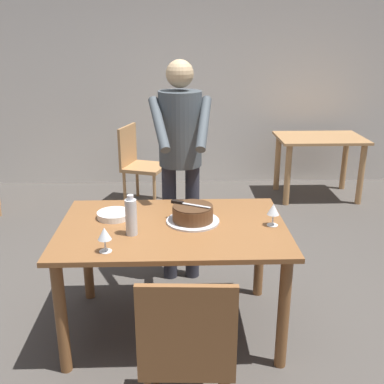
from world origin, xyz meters
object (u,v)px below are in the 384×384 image
object	(u,v)px
wine_glass_near	(104,234)
wine_glass_far	(273,210)
chair_near_side	(187,347)
person_cutting_cake	(180,149)
cake_on_platter	(193,214)
plate_stack	(114,215)
cake_knife	(183,203)
main_dining_table	(173,242)
water_bottle	(131,217)
background_chair_0	(138,162)
background_table	(319,150)

from	to	relation	value
wine_glass_near	wine_glass_far	xyz separation A→B (m)	(1.00, 0.33, 0.00)
wine_glass_near	chair_near_side	xyz separation A→B (m)	(0.44, -0.50, -0.36)
wine_glass_far	person_cutting_cake	distance (m)	0.93
cake_on_platter	plate_stack	distance (m)	0.52
cake_knife	main_dining_table	bearing A→B (deg)	-126.16
main_dining_table	chair_near_side	world-z (taller)	chair_near_side
wine_glass_far	water_bottle	distance (m)	0.88
wine_glass_far	person_cutting_cake	bearing A→B (deg)	128.86
wine_glass_near	background_chair_0	xyz separation A→B (m)	(-0.04, 2.82, -0.36)
cake_knife	person_cutting_cake	bearing A→B (deg)	90.64
water_bottle	chair_near_side	bearing A→B (deg)	-66.58
cake_on_platter	background_table	bearing A→B (deg)	57.97
wine_glass_far	person_cutting_cake	size ratio (longest dim) A/B	0.08
cake_on_platter	cake_knife	bearing A→B (deg)	152.58
chair_near_side	cake_knife	bearing A→B (deg)	90.41
background_chair_0	wine_glass_near	bearing A→B (deg)	-89.11
wine_glass_far	background_table	world-z (taller)	wine_glass_far
wine_glass_far	cake_knife	bearing A→B (deg)	169.20
plate_stack	wine_glass_near	xyz separation A→B (m)	(0.01, -0.49, 0.08)
cake_on_platter	person_cutting_cake	distance (m)	0.69
cake_knife	plate_stack	world-z (taller)	cake_knife
main_dining_table	wine_glass_far	distance (m)	0.66
plate_stack	wine_glass_far	world-z (taller)	wine_glass_far
main_dining_table	cake_on_platter	bearing A→B (deg)	23.37
background_chair_0	chair_near_side	bearing A→B (deg)	-81.70
wine_glass_far	plate_stack	bearing A→B (deg)	171.01
cake_knife	wine_glass_far	size ratio (longest dim) A/B	1.73
wine_glass_far	background_table	bearing A→B (deg)	67.36
cake_knife	water_bottle	distance (m)	0.38
main_dining_table	background_table	bearing A→B (deg)	56.51
cake_knife	background_table	bearing A→B (deg)	56.61
cake_on_platter	background_chair_0	size ratio (longest dim) A/B	0.38
main_dining_table	chair_near_side	bearing A→B (deg)	-85.21
background_table	main_dining_table	bearing A→B (deg)	-123.49
person_cutting_cake	background_table	bearing A→B (deg)	48.99
wine_glass_far	water_bottle	xyz separation A→B (m)	(-0.87, -0.11, 0.01)
person_cutting_cake	background_chair_0	bearing A→B (deg)	104.82
cake_on_platter	cake_knife	size ratio (longest dim) A/B	1.36
wine_glass_near	wine_glass_far	size ratio (longest dim) A/B	1.00
background_table	cake_knife	bearing A→B (deg)	-123.39
cake_on_platter	plate_stack	xyz separation A→B (m)	(-0.51, 0.09, -0.03)
main_dining_table	background_table	xyz separation A→B (m)	(1.72, 2.59, -0.06)
person_cutting_cake	wine_glass_near	bearing A→B (deg)	-112.36
main_dining_table	person_cutting_cake	xyz separation A→B (m)	(0.06, 0.69, 0.44)
cake_knife	chair_near_side	xyz separation A→B (m)	(0.01, -0.94, -0.37)
water_bottle	background_chair_0	world-z (taller)	water_bottle
main_dining_table	cake_knife	bearing A→B (deg)	53.84
cake_on_platter	wine_glass_far	world-z (taller)	wine_glass_far
wine_glass_far	water_bottle	size ratio (longest dim) A/B	0.58
background_table	background_chair_0	distance (m)	2.13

